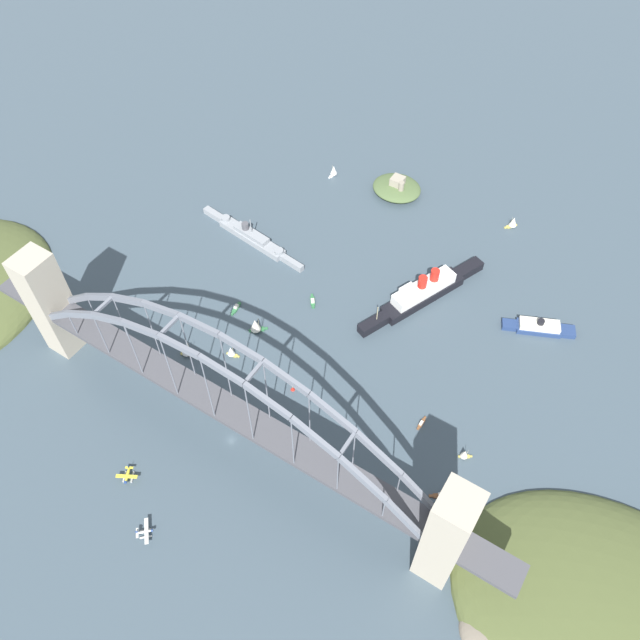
{
  "coord_description": "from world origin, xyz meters",
  "views": [
    {
      "loc": [
        114.38,
        -100.05,
        276.36
      ],
      "look_at": [
        0.0,
        79.81,
        8.0
      ],
      "focal_mm": 35.83,
      "sensor_mm": 36.0,
      "label": 1
    }
  ],
  "objects_px": {
    "seaplane_taxiing_near_bridge": "(128,476)",
    "small_boat_9": "(255,325)",
    "harbor_ferry_steamer": "(539,327)",
    "small_boat_8": "(186,349)",
    "small_boat_5": "(421,423)",
    "ocean_liner": "(423,292)",
    "naval_cruiser": "(251,236)",
    "fort_island_mid_harbor": "(397,188)",
    "harbor_arch_bridge": "(223,403)",
    "seaplane_second_in_formation": "(145,532)",
    "small_boat_1": "(231,351)",
    "small_boat_3": "(440,495)",
    "small_boat_0": "(513,222)",
    "small_boat_7": "(334,170)",
    "small_boat_2": "(465,454)",
    "small_boat_4": "(236,308)",
    "channel_marker_buoy": "(293,388)",
    "small_boat_6": "(313,301)"
  },
  "relations": [
    {
      "from": "seaplane_taxiing_near_bridge",
      "to": "small_boat_9",
      "type": "bearing_deg",
      "value": 90.5
    },
    {
      "from": "harbor_ferry_steamer",
      "to": "small_boat_8",
      "type": "height_order",
      "value": "small_boat_8"
    },
    {
      "from": "harbor_ferry_steamer",
      "to": "small_boat_5",
      "type": "bearing_deg",
      "value": -107.69
    },
    {
      "from": "ocean_liner",
      "to": "naval_cruiser",
      "type": "bearing_deg",
      "value": -172.84
    },
    {
      "from": "naval_cruiser",
      "to": "fort_island_mid_harbor",
      "type": "bearing_deg",
      "value": 58.28
    },
    {
      "from": "small_boat_8",
      "to": "harbor_arch_bridge",
      "type": "bearing_deg",
      "value": -28.99
    },
    {
      "from": "seaplane_second_in_formation",
      "to": "small_boat_1",
      "type": "relative_size",
      "value": 1.25
    },
    {
      "from": "harbor_ferry_steamer",
      "to": "small_boat_3",
      "type": "distance_m",
      "value": 115.32
    },
    {
      "from": "seaplane_taxiing_near_bridge",
      "to": "fort_island_mid_harbor",
      "type": "bearing_deg",
      "value": 87.82
    },
    {
      "from": "fort_island_mid_harbor",
      "to": "small_boat_8",
      "type": "height_order",
      "value": "fort_island_mid_harbor"
    },
    {
      "from": "ocean_liner",
      "to": "small_boat_0",
      "type": "bearing_deg",
      "value": 76.13
    },
    {
      "from": "harbor_ferry_steamer",
      "to": "small_boat_7",
      "type": "relative_size",
      "value": 4.51
    },
    {
      "from": "harbor_ferry_steamer",
      "to": "small_boat_0",
      "type": "xyz_separation_m",
      "value": [
        -43.13,
        69.48,
        1.37
      ]
    },
    {
      "from": "small_boat_2",
      "to": "ocean_liner",
      "type": "bearing_deg",
      "value": 128.11
    },
    {
      "from": "naval_cruiser",
      "to": "small_boat_4",
      "type": "xyz_separation_m",
      "value": [
        25.42,
        -49.13,
        -2.12
      ]
    },
    {
      "from": "small_boat_5",
      "to": "seaplane_second_in_formation",
      "type": "bearing_deg",
      "value": -124.11
    },
    {
      "from": "harbor_ferry_steamer",
      "to": "small_boat_9",
      "type": "distance_m",
      "value": 154.32
    },
    {
      "from": "naval_cruiser",
      "to": "channel_marker_buoy",
      "type": "bearing_deg",
      "value": -42.91
    },
    {
      "from": "small_boat_7",
      "to": "harbor_ferry_steamer",
      "type": "bearing_deg",
      "value": -17.68
    },
    {
      "from": "seaplane_second_in_formation",
      "to": "small_boat_7",
      "type": "distance_m",
      "value": 259.1
    },
    {
      "from": "channel_marker_buoy",
      "to": "small_boat_6",
      "type": "bearing_deg",
      "value": 113.02
    },
    {
      "from": "ocean_liner",
      "to": "seaplane_second_in_formation",
      "type": "height_order",
      "value": "ocean_liner"
    },
    {
      "from": "small_boat_7",
      "to": "small_boat_3",
      "type": "bearing_deg",
      "value": -46.26
    },
    {
      "from": "fort_island_mid_harbor",
      "to": "small_boat_0",
      "type": "bearing_deg",
      "value": 7.31
    },
    {
      "from": "small_boat_2",
      "to": "small_boat_6",
      "type": "height_order",
      "value": "small_boat_2"
    },
    {
      "from": "harbor_arch_bridge",
      "to": "ocean_liner",
      "type": "xyz_separation_m",
      "value": [
        37.29,
        129.56,
        -28.38
      ]
    },
    {
      "from": "harbor_arch_bridge",
      "to": "small_boat_8",
      "type": "xyz_separation_m",
      "value": [
        -50.29,
        27.86,
        -29.31
      ]
    },
    {
      "from": "small_boat_2",
      "to": "small_boat_8",
      "type": "bearing_deg",
      "value": -170.84
    },
    {
      "from": "small_boat_2",
      "to": "small_boat_4",
      "type": "xyz_separation_m",
      "value": [
        -145.68,
        14.77,
        -2.34
      ]
    },
    {
      "from": "harbor_ferry_steamer",
      "to": "seaplane_second_in_formation",
      "type": "xyz_separation_m",
      "value": [
        -104.39,
        -199.91,
        -0.47
      ]
    },
    {
      "from": "small_boat_0",
      "to": "small_boat_6",
      "type": "bearing_deg",
      "value": -121.07
    },
    {
      "from": "ocean_liner",
      "to": "small_boat_8",
      "type": "xyz_separation_m",
      "value": [
        -87.58,
        -101.7,
        -0.93
      ]
    },
    {
      "from": "harbor_arch_bridge",
      "to": "small_boat_3",
      "type": "height_order",
      "value": "harbor_arch_bridge"
    },
    {
      "from": "small_boat_1",
      "to": "seaplane_second_in_formation",
      "type": "bearing_deg",
      "value": -74.44
    },
    {
      "from": "small_boat_4",
      "to": "small_boat_6",
      "type": "relative_size",
      "value": 1.13
    },
    {
      "from": "naval_cruiser",
      "to": "small_boat_0",
      "type": "bearing_deg",
      "value": 36.64
    },
    {
      "from": "small_boat_0",
      "to": "small_boat_8",
      "type": "distance_m",
      "value": 214.39
    },
    {
      "from": "small_boat_6",
      "to": "small_boat_8",
      "type": "height_order",
      "value": "small_boat_8"
    },
    {
      "from": "seaplane_second_in_formation",
      "to": "ocean_liner",
      "type": "bearing_deg",
      "value": 77.66
    },
    {
      "from": "ocean_liner",
      "to": "seaplane_taxiing_near_bridge",
      "type": "height_order",
      "value": "ocean_liner"
    },
    {
      "from": "seaplane_second_in_formation",
      "to": "harbor_arch_bridge",
      "type": "bearing_deg",
      "value": 86.57
    },
    {
      "from": "seaplane_taxiing_near_bridge",
      "to": "small_boat_8",
      "type": "bearing_deg",
      "value": 107.84
    },
    {
      "from": "small_boat_7",
      "to": "small_boat_9",
      "type": "xyz_separation_m",
      "value": [
        33.91,
        -135.4,
        0.79
      ]
    },
    {
      "from": "ocean_liner",
      "to": "small_boat_7",
      "type": "height_order",
      "value": "ocean_liner"
    },
    {
      "from": "small_boat_1",
      "to": "seaplane_taxiing_near_bridge",
      "type": "bearing_deg",
      "value": -88.49
    },
    {
      "from": "small_boat_0",
      "to": "small_boat_5",
      "type": "relative_size",
      "value": 1.01
    },
    {
      "from": "harbor_arch_bridge",
      "to": "seaplane_taxiing_near_bridge",
      "type": "xyz_separation_m",
      "value": [
        -28.1,
        -41.07,
        -31.91
      ]
    },
    {
      "from": "small_boat_5",
      "to": "small_boat_8",
      "type": "relative_size",
      "value": 0.83
    },
    {
      "from": "small_boat_1",
      "to": "channel_marker_buoy",
      "type": "bearing_deg",
      "value": -0.82
    },
    {
      "from": "ocean_liner",
      "to": "small_boat_2",
      "type": "distance_m",
      "value": 98.83
    }
  ]
}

